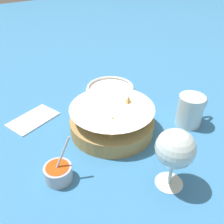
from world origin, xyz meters
The scene contains 7 objects.
ground_plane centered at (0.00, 0.00, 0.00)m, with size 4.00×4.00×0.00m, color teal.
food_basket centered at (0.03, 0.03, 0.03)m, with size 0.23×0.23×0.10m.
sauce_cup centered at (-0.17, -0.05, 0.02)m, with size 0.07×0.06×0.11m.
wine_glass centered at (0.03, -0.20, 0.10)m, with size 0.08×0.08×0.14m.
beer_mug centered at (0.23, -0.07, 0.04)m, with size 0.11×0.07×0.09m.
side_plate centered at (0.15, 0.22, 0.01)m, with size 0.17×0.17×0.01m.
napkin centered at (-0.14, 0.20, 0.00)m, with size 0.16×0.12×0.01m.
Camera 1 is at (-0.28, -0.43, 0.44)m, focal length 40.00 mm.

